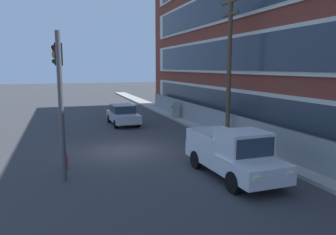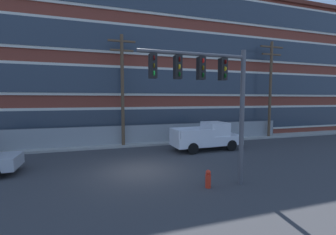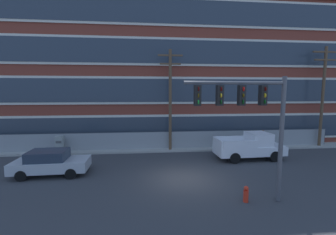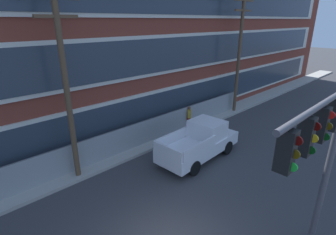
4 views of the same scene
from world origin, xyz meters
TOP-DOWN VIEW (x-y plane):
  - ground_plane at (0.00, 0.00)m, footprint 160.00×160.00m
  - sidewalk_building_side at (0.00, 6.78)m, footprint 80.00×1.70m
  - brick_mill_building at (6.88, 12.13)m, footprint 54.49×9.58m
  - chain_link_fence at (-1.29, 6.80)m, footprint 32.32×0.06m
  - traffic_signal_mast at (2.39, -3.19)m, footprint 4.68×0.43m
  - pickup_truck_white at (5.80, 3.44)m, footprint 5.34×2.22m
  - utility_pole_near_corner at (-0.16, 6.36)m, footprint 2.10×0.26m
  - utility_pole_midblock at (13.99, 6.40)m, footprint 2.53×0.26m
  - pedestrian_near_cabinet at (8.53, 6.72)m, footprint 0.44×0.46m
  - fire_hydrant at (2.40, -3.13)m, footprint 0.24×0.24m

SIDE VIEW (x-z plane):
  - ground_plane at x=0.00m, z-range 0.00..0.00m
  - sidewalk_building_side at x=0.00m, z-range 0.00..0.16m
  - fire_hydrant at x=2.40m, z-range -0.01..0.77m
  - chain_link_fence at x=-1.29m, z-range 0.02..1.69m
  - pickup_truck_white at x=5.80m, z-range -0.07..1.99m
  - pedestrian_near_cabinet at x=8.53m, z-range 0.13..1.82m
  - traffic_signal_mast at x=2.39m, z-range 1.42..7.29m
  - utility_pole_near_corner at x=-0.16m, z-range 0.40..9.14m
  - utility_pole_midblock at x=13.99m, z-range 0.49..9.76m
  - brick_mill_building at x=6.88m, z-range 0.01..14.13m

